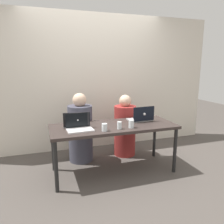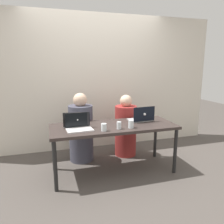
# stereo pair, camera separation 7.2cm
# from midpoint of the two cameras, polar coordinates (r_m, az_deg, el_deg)

# --- Properties ---
(ground_plane) EXTENTS (12.00, 12.00, 0.00)m
(ground_plane) POSITION_cam_midpoint_polar(r_m,az_deg,el_deg) (3.40, -0.25, -15.10)
(ground_plane) COLOR #4D4642
(back_wall) EXTENTS (4.66, 0.10, 2.46)m
(back_wall) POSITION_cam_midpoint_polar(r_m,az_deg,el_deg) (4.12, -5.10, 7.59)
(back_wall) COLOR silver
(back_wall) RESTS_ON ground
(desk) EXTENTS (1.79, 0.71, 0.71)m
(desk) POSITION_cam_midpoint_polar(r_m,az_deg,el_deg) (3.16, -0.26, -4.55)
(desk) COLOR #342A27
(desk) RESTS_ON ground
(person_on_left) EXTENTS (0.49, 0.49, 1.13)m
(person_on_left) POSITION_cam_midpoint_polar(r_m,az_deg,el_deg) (3.62, -8.81, -4.98)
(person_on_left) COLOR #444453
(person_on_left) RESTS_ON ground
(person_on_right) EXTENTS (0.41, 0.41, 1.07)m
(person_on_right) POSITION_cam_midpoint_polar(r_m,az_deg,el_deg) (3.82, 2.83, -4.35)
(person_on_right) COLOR maroon
(person_on_right) RESTS_ON ground
(laptop_front_left) EXTENTS (0.35, 0.26, 0.22)m
(laptop_front_left) POSITION_cam_midpoint_polar(r_m,az_deg,el_deg) (2.94, -9.23, -3.76)
(laptop_front_left) COLOR silver
(laptop_front_left) RESTS_ON desk
(laptop_back_left) EXTENTS (0.38, 0.27, 0.21)m
(laptop_back_left) POSITION_cam_midpoint_polar(r_m,az_deg,el_deg) (3.11, -9.91, -2.91)
(laptop_back_left) COLOR silver
(laptop_back_left) RESTS_ON desk
(laptop_back_right) EXTENTS (0.37, 0.29, 0.24)m
(laptop_back_right) POSITION_cam_midpoint_polar(r_m,az_deg,el_deg) (3.40, 7.02, -1.46)
(laptop_back_right) COLOR #B2B6B7
(laptop_back_right) RESTS_ON desk
(water_glass_center) EXTENTS (0.06, 0.06, 0.10)m
(water_glass_center) POSITION_cam_midpoint_polar(r_m,az_deg,el_deg) (2.95, 1.24, -3.63)
(water_glass_center) COLOR white
(water_glass_center) RESTS_ON desk
(water_glass_right) EXTENTS (0.07, 0.07, 0.11)m
(water_glass_right) POSITION_cam_midpoint_polar(r_m,az_deg,el_deg) (3.01, 4.38, -3.25)
(water_glass_right) COLOR white
(water_glass_right) RESTS_ON desk
(water_glass_left) EXTENTS (0.07, 0.07, 0.10)m
(water_glass_left) POSITION_cam_midpoint_polar(r_m,az_deg,el_deg) (2.86, -2.71, -4.16)
(water_glass_left) COLOR white
(water_glass_left) RESTS_ON desk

